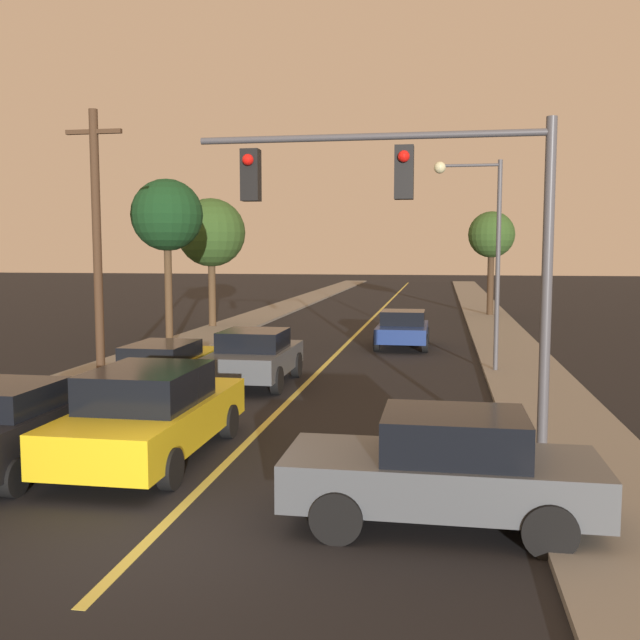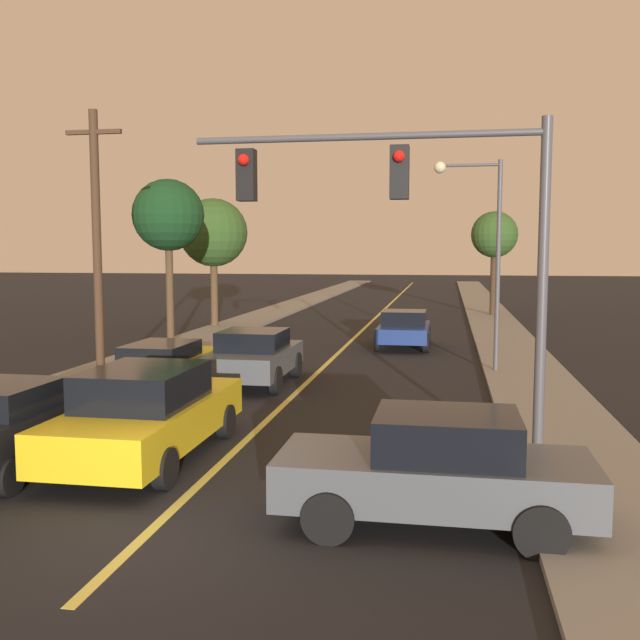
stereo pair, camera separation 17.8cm
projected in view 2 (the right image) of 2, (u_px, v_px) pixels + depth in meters
name	position (u px, v px, depth m)	size (l,w,h in m)	color
ground_plane	(146.00, 536.00, 9.45)	(200.00, 200.00, 0.00)	black
road_surface	(384.00, 310.00, 44.72)	(10.08, 80.00, 0.01)	black
sidewalk_left	(286.00, 308.00, 45.82)	(2.50, 80.00, 0.12)	gray
sidewalk_right	(486.00, 311.00, 43.62)	(2.50, 80.00, 0.12)	gray
car_near_lane_front	(148.00, 413.00, 12.86)	(2.12, 5.11, 1.69)	gold
car_near_lane_second	(254.00, 356.00, 19.99)	(2.06, 4.17, 1.55)	#474C51
car_outer_lane_front	(2.00, 425.00, 12.25)	(2.04, 4.00, 1.52)	black
car_outer_lane_second	(163.00, 365.00, 19.22)	(1.88, 4.94, 1.30)	gold
car_far_oncoming	(404.00, 329.00, 27.56)	(2.01, 3.85, 1.43)	navy
car_crossing_right	(437.00, 469.00, 9.69)	(4.26, 1.87, 1.59)	#474C51
traffic_signal_mast	(420.00, 216.00, 12.06)	(6.06, 0.42, 5.83)	#47474C
streetlamp_right	(481.00, 233.00, 21.47)	(2.03, 0.36, 6.34)	#47474C
utility_pole_left	(97.00, 242.00, 19.61)	(1.60, 0.24, 7.45)	#422D1E
tree_left_near	(168.00, 216.00, 26.73)	(2.69, 2.69, 6.31)	#4C3823
tree_left_far	(213.00, 233.00, 34.02)	(3.25, 3.25, 6.11)	#4C3823
tree_right_near	(494.00, 236.00, 39.88)	(2.59, 2.59, 5.81)	#3D2B1C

